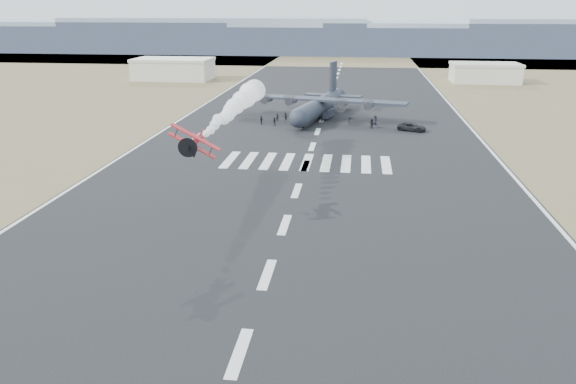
% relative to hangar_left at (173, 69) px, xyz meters
% --- Properties ---
extents(ground, '(500.00, 500.00, 0.00)m').
position_rel_hangar_left_xyz_m(ground, '(52.00, -145.00, -3.41)').
color(ground, black).
rests_on(ground, ground).
extents(scrub_far, '(500.00, 80.00, 0.00)m').
position_rel_hangar_left_xyz_m(scrub_far, '(52.00, 85.00, -3.41)').
color(scrub_far, brown).
rests_on(scrub_far, ground).
extents(runway_markings, '(60.00, 260.00, 0.01)m').
position_rel_hangar_left_xyz_m(runway_markings, '(52.00, -85.00, -3.40)').
color(runway_markings, silver).
rests_on(runway_markings, ground).
extents(ridge_seg_b, '(150.00, 50.00, 15.00)m').
position_rel_hangar_left_xyz_m(ridge_seg_b, '(-78.00, 115.00, 4.09)').
color(ridge_seg_b, '#7F8FA2').
rests_on(ridge_seg_b, ground).
extents(ridge_seg_c, '(150.00, 50.00, 17.00)m').
position_rel_hangar_left_xyz_m(ridge_seg_c, '(-13.00, 115.00, 5.09)').
color(ridge_seg_c, '#7F8FA2').
rests_on(ridge_seg_c, ground).
extents(ridge_seg_d, '(150.00, 50.00, 13.00)m').
position_rel_hangar_left_xyz_m(ridge_seg_d, '(52.00, 115.00, 3.09)').
color(ridge_seg_d, '#7F8FA2').
rests_on(ridge_seg_d, ground).
extents(ridge_seg_e, '(150.00, 50.00, 15.00)m').
position_rel_hangar_left_xyz_m(ridge_seg_e, '(117.00, 115.00, 4.09)').
color(ridge_seg_e, '#7F8FA2').
rests_on(ridge_seg_e, ground).
extents(hangar_left, '(24.50, 14.50, 6.70)m').
position_rel_hangar_left_xyz_m(hangar_left, '(0.00, 0.00, 0.00)').
color(hangar_left, '#BBB6A6').
rests_on(hangar_left, ground).
extents(hangar_right, '(20.50, 12.50, 5.90)m').
position_rel_hangar_left_xyz_m(hangar_right, '(98.00, 5.00, -0.40)').
color(hangar_right, '#BBB6A6').
rests_on(hangar_right, ground).
extents(aerobatic_biplane, '(5.05, 5.03, 3.75)m').
position_rel_hangar_left_xyz_m(aerobatic_biplane, '(42.64, -122.39, 5.93)').
color(aerobatic_biplane, '#B5200C').
extents(smoke_trail, '(3.55, 34.85, 3.55)m').
position_rel_hangar_left_xyz_m(smoke_trail, '(42.42, -94.22, 6.19)').
color(smoke_trail, white).
extents(transport_aircraft, '(37.29, 30.51, 10.83)m').
position_rel_hangar_left_xyz_m(transport_aircraft, '(51.35, -58.90, -0.62)').
color(transport_aircraft, '#1E202D').
rests_on(transport_aircraft, ground).
extents(support_vehicle, '(5.98, 4.34, 1.51)m').
position_rel_hangar_left_xyz_m(support_vehicle, '(69.82, -70.02, -2.65)').
color(support_vehicle, black).
rests_on(support_vehicle, ground).
extents(crew_a, '(0.76, 0.73, 1.63)m').
position_rel_hangar_left_xyz_m(crew_a, '(42.93, -63.63, -2.59)').
color(crew_a, black).
rests_on(crew_a, ground).
extents(crew_b, '(0.86, 0.61, 1.64)m').
position_rel_hangar_left_xyz_m(crew_b, '(42.99, -68.38, -2.59)').
color(crew_b, black).
rests_on(crew_b, ground).
extents(crew_c, '(0.64, 1.23, 1.85)m').
position_rel_hangar_left_xyz_m(crew_c, '(57.86, -66.44, -2.48)').
color(crew_c, black).
rests_on(crew_c, ground).
extents(crew_d, '(0.83, 1.12, 1.72)m').
position_rel_hangar_left_xyz_m(crew_d, '(40.23, -67.48, -2.55)').
color(crew_d, black).
rests_on(crew_d, ground).
extents(crew_e, '(0.96, 1.05, 1.84)m').
position_rel_hangar_left_xyz_m(crew_e, '(63.01, -64.81, -2.49)').
color(crew_e, black).
rests_on(crew_e, ground).
extents(crew_f, '(1.44, 1.73, 1.86)m').
position_rel_hangar_left_xyz_m(crew_f, '(62.27, -68.47, -2.48)').
color(crew_f, black).
rests_on(crew_f, ground).
extents(crew_g, '(0.64, 0.72, 1.68)m').
position_rel_hangar_left_xyz_m(crew_g, '(52.23, -63.42, -2.57)').
color(crew_g, black).
rests_on(crew_g, ground).
extents(crew_h, '(0.92, 0.91, 1.65)m').
position_rel_hangar_left_xyz_m(crew_h, '(44.47, -62.78, -2.58)').
color(crew_h, black).
rests_on(crew_h, ground).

